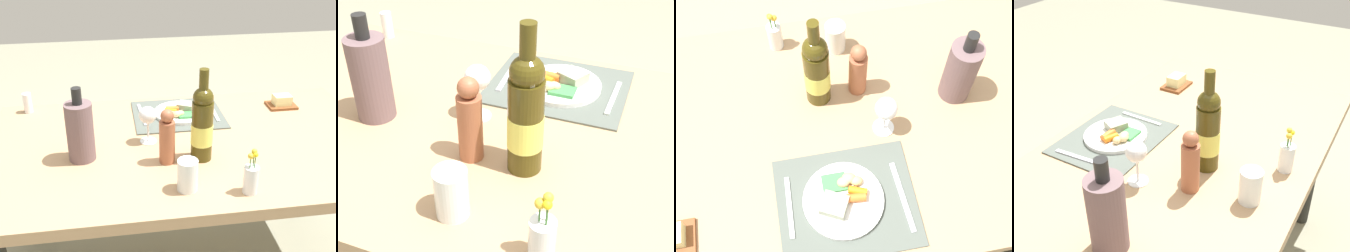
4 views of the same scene
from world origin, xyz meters
The scene contains 13 objects.
dining_table centered at (0.00, 0.00, 0.62)m, with size 1.59×0.91×0.70m.
placemat centered at (0.00, -0.25, 0.70)m, with size 0.40×0.33×0.01m, color #515951.
dinner_plate centered at (-0.01, -0.24, 0.72)m, with size 0.23×0.23×0.05m.
fork centered at (-0.16, -0.24, 0.71)m, with size 0.01×0.18×0.01m, color silver.
knife centered at (0.16, -0.26, 0.71)m, with size 0.01×0.22×0.01m, color silver.
cooler_bottle centered at (0.41, 0.06, 0.82)m, with size 0.10×0.10×0.28m.
flower_vase centered at (-0.13, 0.36, 0.76)m, with size 0.05×0.05×0.16m.
wine_bottle centered at (-0.02, 0.13, 0.84)m, with size 0.08×0.08×0.35m.
salt_shaker centered at (0.67, -0.38, 0.75)m, with size 0.04×0.04×0.09m, color white.
butter_dish centered at (-0.49, -0.27, 0.72)m, with size 0.13×0.10×0.06m.
water_tumbler centered at (0.07, 0.31, 0.75)m, with size 0.07×0.07×0.11m.
wine_glass centered at (0.16, -0.03, 0.81)m, with size 0.07×0.07×0.15m.
pepper_mill centered at (0.11, 0.13, 0.80)m, with size 0.06×0.06×0.21m.
Camera 1 is at (0.31, 1.47, 1.54)m, focal length 46.15 mm.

